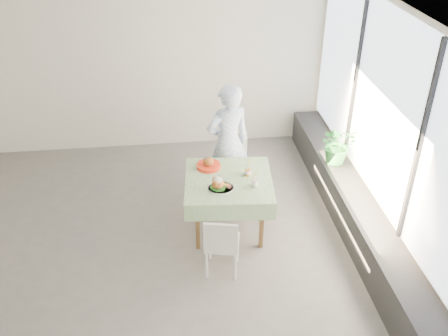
{
  "coord_description": "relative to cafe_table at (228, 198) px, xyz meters",
  "views": [
    {
      "loc": [
        0.57,
        -4.86,
        4.03
      ],
      "look_at": [
        1.17,
        0.2,
        0.87
      ],
      "focal_mm": 40.0,
      "sensor_mm": 36.0,
      "label": 1
    }
  ],
  "objects": [
    {
      "name": "diner",
      "position": [
        0.09,
        0.73,
        0.37
      ],
      "size": [
        0.7,
        0.57,
        1.67
      ],
      "primitive_type": "imported",
      "rotation": [
        0.0,
        0.0,
        3.45
      ],
      "color": "#9ABFF6",
      "rests_on": "ground"
    },
    {
      "name": "juice_cup_orange",
      "position": [
        0.24,
        0.06,
        0.34
      ],
      "size": [
        0.09,
        0.09,
        0.25
      ],
      "color": "white",
      "rests_on": "cafe_table"
    },
    {
      "name": "chair_far",
      "position": [
        0.12,
        0.79,
        -0.19
      ],
      "size": [
        0.51,
        0.51,
        0.88
      ],
      "color": "white",
      "rests_on": "ground"
    },
    {
      "name": "main_dish",
      "position": [
        -0.13,
        -0.2,
        0.33
      ],
      "size": [
        0.31,
        0.31,
        0.16
      ],
      "color": "white",
      "rests_on": "cafe_table"
    },
    {
      "name": "floor",
      "position": [
        -1.22,
        -0.15,
        -0.46
      ],
      "size": [
        6.0,
        6.0,
        0.0
      ],
      "primitive_type": "plane",
      "color": "#5C5A57",
      "rests_on": "ground"
    },
    {
      "name": "second_dish",
      "position": [
        -0.22,
        0.3,
        0.32
      ],
      "size": [
        0.3,
        0.3,
        0.14
      ],
      "color": "red",
      "rests_on": "cafe_table"
    },
    {
      "name": "potted_plant",
      "position": [
        1.57,
        0.63,
        0.31
      ],
      "size": [
        0.51,
        0.45,
        0.55
      ],
      "primitive_type": "imported",
      "rotation": [
        0.0,
        0.0,
        0.03
      ],
      "color": "#287932",
      "rests_on": "window_ledge"
    },
    {
      "name": "chair_near",
      "position": [
        -0.17,
        -0.77,
        -0.22
      ],
      "size": [
        0.44,
        0.44,
        0.79
      ],
      "color": "white",
      "rests_on": "ground"
    },
    {
      "name": "cafe_table",
      "position": [
        0.0,
        0.0,
        0.0
      ],
      "size": [
        1.13,
        1.13,
        0.74
      ],
      "color": "brown",
      "rests_on": "ground"
    },
    {
      "name": "wall_back",
      "position": [
        -1.22,
        2.35,
        0.94
      ],
      "size": [
        6.0,
        0.02,
        2.8
      ],
      "primitive_type": "cube",
      "color": "white",
      "rests_on": "ground"
    },
    {
      "name": "juice_cup_lemonade",
      "position": [
        0.28,
        -0.19,
        0.34
      ],
      "size": [
        0.08,
        0.08,
        0.24
      ],
      "color": "white",
      "rests_on": "cafe_table"
    },
    {
      "name": "window_ledge",
      "position": [
        1.58,
        -0.15,
        -0.21
      ],
      "size": [
        0.4,
        4.8,
        0.5
      ],
      "primitive_type": "cube",
      "color": "black",
      "rests_on": "ground"
    },
    {
      "name": "wall_front",
      "position": [
        -1.22,
        -2.65,
        0.94
      ],
      "size": [
        6.0,
        0.02,
        2.8
      ],
      "primitive_type": "cube",
      "color": "white",
      "rests_on": "ground"
    },
    {
      "name": "window_pane",
      "position": [
        1.75,
        -0.15,
        1.19
      ],
      "size": [
        0.01,
        4.8,
        2.18
      ],
      "primitive_type": "cube",
      "color": "#D1E0F9",
      "rests_on": "ground"
    },
    {
      "name": "wall_right",
      "position": [
        1.78,
        -0.15,
        0.94
      ],
      "size": [
        0.02,
        5.0,
        2.8
      ],
      "primitive_type": "cube",
      "color": "white",
      "rests_on": "ground"
    },
    {
      "name": "ceiling",
      "position": [
        -1.22,
        -0.15,
        2.34
      ],
      "size": [
        6.0,
        6.0,
        0.0
      ],
      "primitive_type": "plane",
      "rotation": [
        3.14,
        0.0,
        0.0
      ],
      "color": "white",
      "rests_on": "ground"
    }
  ]
}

